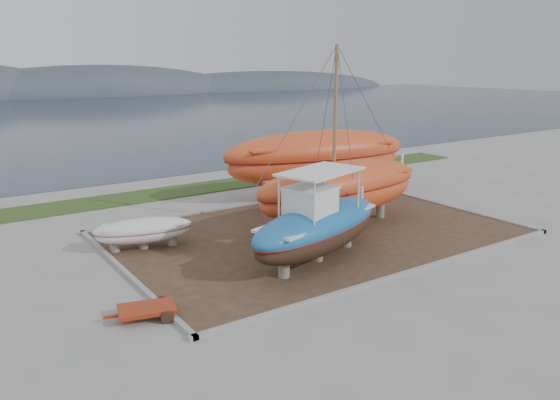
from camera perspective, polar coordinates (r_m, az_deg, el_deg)
ground at (r=23.15m, az=9.59°, el=-5.99°), size 140.00×140.00×0.00m
dirt_patch at (r=26.00m, az=3.52°, el=-3.45°), size 18.00×12.00×0.06m
curb_frame at (r=25.98m, az=3.52°, el=-3.36°), size 18.60×12.60×0.15m
grass_strip at (r=35.46m, az=-7.89°, el=1.30°), size 44.00×3.00×0.08m
sea at (r=87.25m, az=-24.23°, el=7.88°), size 260.00×100.00×0.04m
blue_caique at (r=21.87m, az=4.01°, el=-1.74°), size 8.09×4.62×3.72m
white_dinghy at (r=24.36m, az=-14.08°, el=-3.47°), size 4.48×2.53×1.27m
orange_sailboat at (r=25.98m, az=6.54°, el=6.30°), size 9.95×3.39×8.61m
orange_bare_hull at (r=32.55m, az=3.89°, el=3.75°), size 12.20×5.34×3.86m
red_trailer at (r=18.25m, az=-13.73°, el=-11.33°), size 2.91×1.95×0.38m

